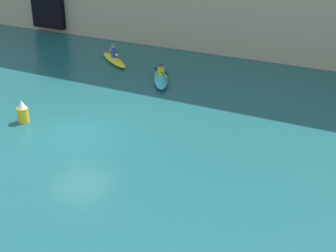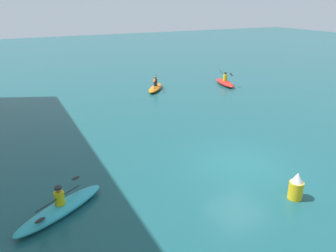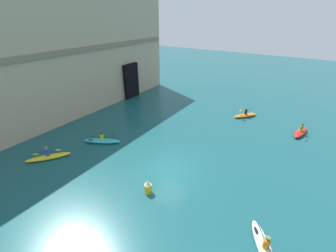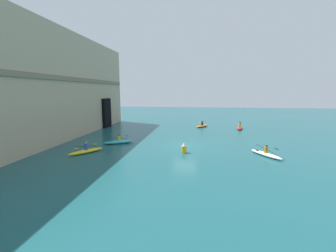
% 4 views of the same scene
% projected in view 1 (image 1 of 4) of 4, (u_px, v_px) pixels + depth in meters
% --- Properties ---
extents(ground_plane, '(120.00, 120.00, 0.00)m').
position_uv_depth(ground_plane, '(78.00, 134.00, 19.76)').
color(ground_plane, '#195156').
extents(kayak_cyan, '(2.37, 3.39, 1.02)m').
position_uv_depth(kayak_cyan, '(161.00, 78.00, 25.76)').
color(kayak_cyan, '#33B2C6').
rests_on(kayak_cyan, ground).
extents(kayak_yellow, '(3.21, 2.56, 1.19)m').
position_uv_depth(kayak_yellow, '(114.00, 59.00, 28.98)').
color(kayak_yellow, yellow).
rests_on(kayak_yellow, ground).
extents(marker_buoy, '(0.50, 0.50, 1.03)m').
position_uv_depth(marker_buoy, '(23.00, 112.00, 20.74)').
color(marker_buoy, yellow).
rests_on(marker_buoy, ground).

